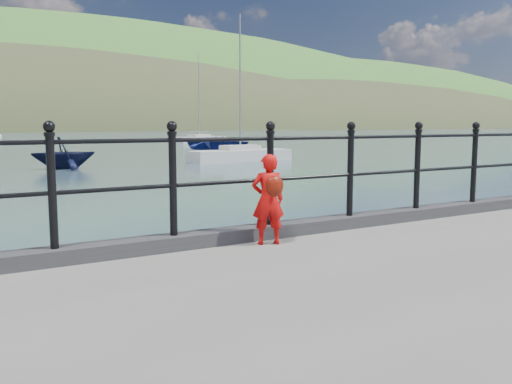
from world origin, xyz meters
TOP-DOWN VIEW (x-y plane):
  - ground at (0.00, 0.00)m, footprint 600.00×600.00m
  - kerb at (0.00, -0.15)m, footprint 60.00×0.30m
  - railing at (0.00, -0.15)m, footprint 18.11×0.11m
  - far_shore at (38.34, 239.41)m, footprint 830.00×200.00m
  - child at (0.38, -0.46)m, footprint 0.42×0.35m
  - launch_blue at (19.41, 38.23)m, footprint 6.81×7.10m
  - launch_navy at (3.01, 23.51)m, footprint 3.25×2.83m
  - sailboat_far at (26.06, 56.85)m, footprint 8.23×5.17m
  - sailboat_near at (13.60, 23.89)m, footprint 6.73×2.25m

SIDE VIEW (x-z plane):
  - far_shore at x=38.34m, z-range -100.57..55.43m
  - ground at x=0.00m, z-range 0.00..0.00m
  - sailboat_near at x=13.60m, z-range -4.19..4.87m
  - sailboat_far at x=26.06m, z-range -5.27..5.95m
  - launch_blue at x=19.41m, z-range 0.00..1.20m
  - launch_navy at x=3.01m, z-range 0.00..1.66m
  - kerb at x=0.00m, z-range 1.00..1.15m
  - child at x=0.38m, z-range 1.01..2.00m
  - railing at x=0.00m, z-range 1.23..2.42m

